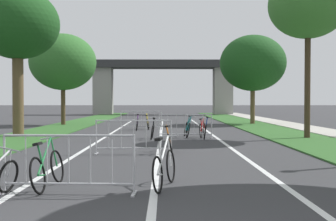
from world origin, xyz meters
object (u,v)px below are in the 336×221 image
bicycle_black_1 (153,131)px  bicycle_yellow_4 (148,123)px  tree_right_pine_near (308,5)px  crowd_barrier_nearest (69,164)px  crowd_barrier_fourth (141,120)px  bicycle_white_2 (164,167)px  crowd_barrier_third (185,126)px  bicycle_teal_6 (187,129)px  bicycle_blue_9 (205,130)px  bicycle_purple_3 (137,124)px  bicycle_orange_7 (170,141)px  tree_right_cypress_far (253,63)px  crowd_barrier_second (134,137)px  tree_left_pine_far (63,62)px  bicycle_red_8 (202,129)px  bicycle_green_5 (48,168)px  tree_left_oak_mid (17,25)px

bicycle_black_1 → bicycle_yellow_4: 6.41m
tree_right_pine_near → crowd_barrier_nearest: size_ratio=3.02×
crowd_barrier_fourth → bicycle_white_2: (1.32, -16.19, -0.14)m
crowd_barrier_third → bicycle_teal_6: (0.11, 0.44, -0.14)m
crowd_barrier_nearest → bicycle_blue_9: bearing=72.3°
tree_right_pine_near → crowd_barrier_third: (-5.24, 0.34, -5.20)m
bicycle_teal_6 → bicycle_black_1: bearing=27.0°
bicycle_purple_3 → crowd_barrier_nearest: bearing=-92.8°
bicycle_orange_7 → tree_right_cypress_far: bearing=70.0°
tree_right_cypress_far → bicycle_black_1: 13.69m
crowd_barrier_second → bicycle_blue_9: crowd_barrier_second is taller
tree_left_pine_far → bicycle_blue_9: (8.52, -10.21, -3.84)m
bicycle_teal_6 → bicycle_white_2: bearing=82.0°
tree_right_pine_near → bicycle_blue_9: tree_right_pine_near is taller
crowd_barrier_second → bicycle_orange_7: (1.11, 0.37, -0.16)m
tree_right_cypress_far → crowd_barrier_nearest: bearing=-109.5°
bicycle_purple_3 → bicycle_red_8: bicycle_purple_3 is taller
tree_right_pine_near → bicycle_purple_3: size_ratio=4.21×
bicycle_green_5 → bicycle_red_8: bearing=74.8°
crowd_barrier_second → crowd_barrier_nearest: bearing=-97.5°
bicycle_purple_3 → bicycle_black_1: bearing=-81.7°
tree_right_pine_near → crowd_barrier_fourth: tree_right_pine_near is taller
tree_right_pine_near → crowd_barrier_fourth: bearing=141.6°
tree_left_oak_mid → bicycle_purple_3: bearing=42.0°
bicycle_green_5 → crowd_barrier_nearest: bearing=-39.3°
tree_left_oak_mid → bicycle_white_2: tree_left_oak_mid is taller
bicycle_yellow_4 → bicycle_green_5: bicycle_green_5 is taller
crowd_barrier_third → bicycle_green_5: (-3.09, -10.67, -0.15)m
crowd_barrier_nearest → bicycle_yellow_4: size_ratio=1.43×
crowd_barrier_nearest → bicycle_white_2: size_ratio=1.39×
tree_left_oak_mid → tree_right_cypress_far: 16.43m
crowd_barrier_third → bicycle_green_5: bearing=-106.2°
crowd_barrier_second → crowd_barrier_third: size_ratio=0.99×
tree_right_pine_near → tree_left_oak_mid: bearing=176.3°
crowd_barrier_third → crowd_barrier_fourth: 6.00m
bicycle_green_5 → bicycle_blue_9: bearing=73.1°
bicycle_black_1 → bicycle_blue_9: (2.26, 0.04, 0.01)m
bicycle_black_1 → bicycle_white_2: bicycle_white_2 is taller
bicycle_purple_3 → bicycle_orange_7: size_ratio=1.04×
bicycle_red_8 → bicycle_white_2: bearing=-85.2°
crowd_barrier_fourth → bicycle_green_5: crowd_barrier_fourth is taller
bicycle_black_1 → bicycle_orange_7: bearing=-80.8°
crowd_barrier_second → bicycle_green_5: crowd_barrier_second is taller
crowd_barrier_fourth → bicycle_white_2: 16.25m
crowd_barrier_nearest → crowd_barrier_second: bearing=82.5°
bicycle_white_2 → bicycle_teal_6: bicycle_teal_6 is taller
tree_left_pine_far → crowd_barrier_fourth: bearing=-38.0°
bicycle_orange_7 → bicycle_green_5: bearing=-113.0°
bicycle_black_1 → bicycle_teal_6: 1.76m
bicycle_blue_9 → crowd_barrier_second: bearing=-111.9°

